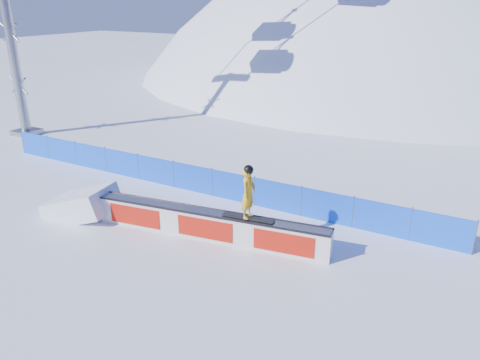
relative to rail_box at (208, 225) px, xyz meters
The scene contains 6 objects.
ground 3.18m from the rail_box, 155.87° to the right, with size 160.00×160.00×0.00m, color white.
snow_hill 44.82m from the rail_box, 94.02° to the left, with size 64.00×64.00×64.00m.
safety_fence 4.31m from the rail_box, 131.69° to the left, with size 22.05×0.05×1.30m.
rail_box is the anchor object (origin of this frame).
snow_ramp 5.37m from the rail_box, behind, with size 2.56×1.71×0.96m, color white, non-canonical shape.
snowboarder 2.05m from the rail_box, ahead, with size 1.81×0.64×1.86m.
Camera 1 is at (10.87, -10.83, 7.84)m, focal length 35.00 mm.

